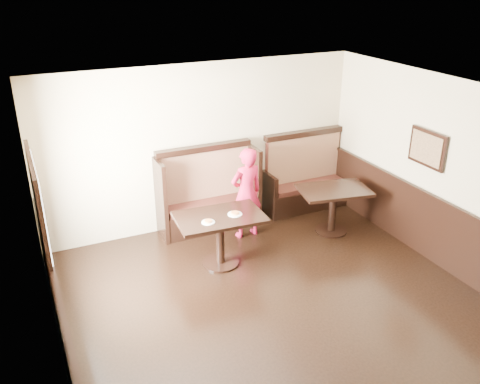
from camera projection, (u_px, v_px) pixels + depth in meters
ground at (308, 340)px, 6.19m from camera, size 7.00×7.00×0.00m
room_shell at (277, 288)px, 6.04m from camera, size 7.00×7.00×7.00m
booth_main at (208, 199)px, 8.71m from camera, size 1.75×0.72×1.45m
booth_neighbor at (305, 183)px, 9.47m from camera, size 1.65×0.72×1.45m
table_main at (220, 227)px, 7.53m from camera, size 1.33×0.89×0.82m
table_neighbor at (333, 200)px, 8.50m from camera, size 1.27×0.95×0.80m
child at (246, 193)px, 8.31m from camera, size 0.60×0.43×1.55m
pizza_plate_left at (208, 222)px, 7.25m from camera, size 0.20×0.20×0.04m
pizza_plate_right at (235, 214)px, 7.49m from camera, size 0.22×0.22×0.04m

